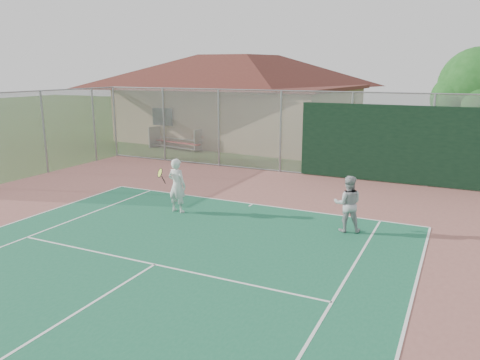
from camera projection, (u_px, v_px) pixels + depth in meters
name	position (u px, v px, depth m)	size (l,w,h in m)	color
back_fence	(353.00, 139.00, 18.68)	(20.08, 0.11, 3.53)	gray
side_fence_left	(44.00, 133.00, 19.84)	(0.08, 9.00, 3.50)	gray
clubhouse	(239.00, 89.00, 28.90)	(15.12, 10.73, 6.21)	tan
bleachers	(182.00, 137.00, 26.61)	(3.42, 2.32, 1.18)	#9F2B24
player_white_front	(177.00, 186.00, 14.44)	(0.94, 0.73, 1.69)	silver
player_grey_back	(348.00, 204.00, 12.71)	(0.90, 0.79, 1.56)	#A6A8AB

